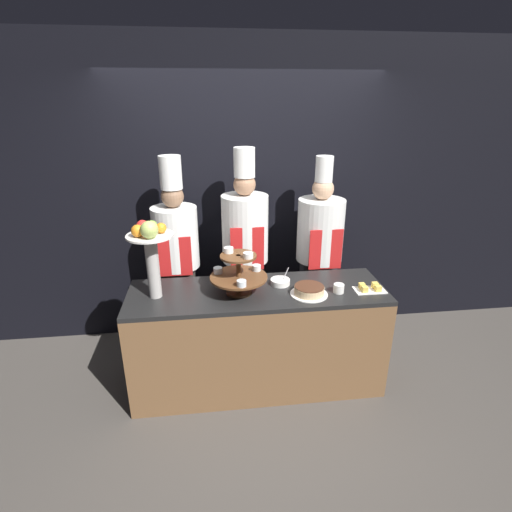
% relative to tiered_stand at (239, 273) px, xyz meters
% --- Properties ---
extents(ground_plane, '(14.00, 14.00, 0.00)m').
position_rel_tiered_stand_xyz_m(ground_plane, '(0.15, -0.29, -1.04)').
color(ground_plane, '#47423D').
extents(wall_back, '(10.00, 0.06, 2.80)m').
position_rel_tiered_stand_xyz_m(wall_back, '(0.15, 0.99, 0.36)').
color(wall_back, black).
rests_on(wall_back, ground_plane).
extents(buffet_counter, '(2.01, 0.64, 0.87)m').
position_rel_tiered_stand_xyz_m(buffet_counter, '(0.15, 0.02, -0.61)').
color(buffet_counter, brown).
rests_on(buffet_counter, ground_plane).
extents(tiered_stand, '(0.44, 0.44, 0.35)m').
position_rel_tiered_stand_xyz_m(tiered_stand, '(0.00, 0.00, 0.00)').
color(tiered_stand, brown).
rests_on(tiered_stand, buffet_counter).
extents(fruit_pedestal, '(0.34, 0.34, 0.62)m').
position_rel_tiered_stand_xyz_m(fruit_pedestal, '(-0.63, 0.01, 0.24)').
color(fruit_pedestal, '#B2ADA8').
rests_on(fruit_pedestal, buffet_counter).
extents(cake_round, '(0.29, 0.29, 0.07)m').
position_rel_tiered_stand_xyz_m(cake_round, '(0.53, -0.09, -0.14)').
color(cake_round, white).
rests_on(cake_round, buffet_counter).
extents(cup_white, '(0.08, 0.08, 0.07)m').
position_rel_tiered_stand_xyz_m(cup_white, '(0.77, -0.08, -0.14)').
color(cup_white, white).
rests_on(cup_white, buffet_counter).
extents(cake_square_tray, '(0.24, 0.15, 0.05)m').
position_rel_tiered_stand_xyz_m(cake_square_tray, '(1.02, -0.08, -0.15)').
color(cake_square_tray, white).
rests_on(cake_square_tray, buffet_counter).
extents(serving_bowl_far, '(0.16, 0.16, 0.15)m').
position_rel_tiered_stand_xyz_m(serving_bowl_far, '(0.34, 0.11, -0.15)').
color(serving_bowl_far, white).
rests_on(serving_bowl_far, buffet_counter).
extents(chef_left, '(0.39, 0.39, 1.84)m').
position_rel_tiered_stand_xyz_m(chef_left, '(-0.50, 0.60, -0.06)').
color(chef_left, '#38332D').
rests_on(chef_left, ground_plane).
extents(chef_center_left, '(0.41, 0.41, 1.90)m').
position_rel_tiered_stand_xyz_m(chef_center_left, '(0.11, 0.60, -0.02)').
color(chef_center_left, '#28282D').
rests_on(chef_center_left, ground_plane).
extents(chef_center_right, '(0.42, 0.42, 1.81)m').
position_rel_tiered_stand_xyz_m(chef_center_right, '(0.79, 0.60, -0.07)').
color(chef_center_right, '#28282D').
rests_on(chef_center_right, ground_plane).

